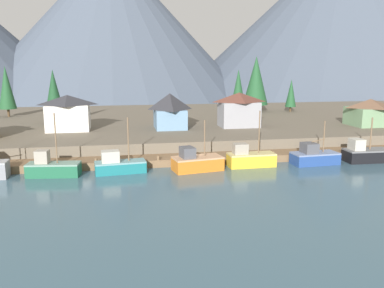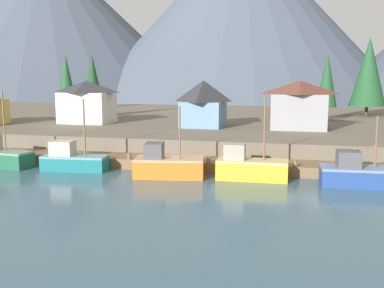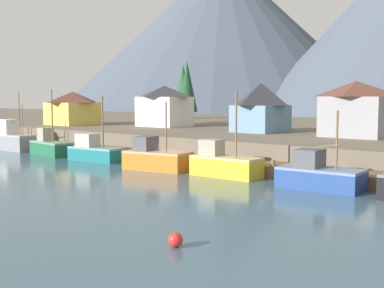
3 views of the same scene
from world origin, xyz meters
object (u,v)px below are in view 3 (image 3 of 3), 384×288
(fishing_boat_yellow, at_px, (224,164))
(conifer_near_left, at_px, (183,87))
(channel_buoy, at_px, (176,240))
(fishing_boat_grey, at_px, (13,139))
(house_yellow, at_px, (73,108))
(fishing_boat_green, at_px, (50,146))
(fishing_boat_teal, at_px, (94,151))
(house_grey, at_px, (356,109))
(conifer_mid_left, at_px, (187,87))
(fishing_boat_orange, at_px, (156,158))
(house_white, at_px, (164,106))
(house_blue, at_px, (261,107))
(fishing_boat_blue, at_px, (319,175))

(fishing_boat_yellow, relative_size, conifer_near_left, 0.70)
(channel_buoy, bearing_deg, fishing_boat_grey, 157.41)
(house_yellow, bearing_deg, fishing_boat_grey, -68.31)
(fishing_boat_green, bearing_deg, fishing_boat_teal, 7.84)
(house_yellow, xyz_separation_m, channel_buoy, (49.89, -32.07, -4.76))
(house_grey, bearing_deg, conifer_mid_left, 162.48)
(fishing_boat_green, distance_m, house_grey, 34.95)
(fishing_boat_grey, xyz_separation_m, fishing_boat_orange, (26.27, -0.86, -0.29))
(house_white, relative_size, conifer_mid_left, 0.72)
(fishing_boat_grey, bearing_deg, conifer_mid_left, 79.94)
(fishing_boat_grey, bearing_deg, fishing_boat_yellow, -0.58)
(fishing_boat_grey, distance_m, house_blue, 31.84)
(fishing_boat_blue, xyz_separation_m, house_grey, (-5.04, 18.77, 4.55))
(fishing_boat_grey, xyz_separation_m, fishing_boat_green, (8.51, -0.33, -0.35))
(fishing_boat_blue, bearing_deg, conifer_near_left, 136.87)
(house_white, xyz_separation_m, house_yellow, (-13.72, -5.98, -0.43))
(fishing_boat_green, distance_m, house_yellow, 20.06)
(fishing_boat_yellow, height_order, conifer_mid_left, conifer_mid_left)
(fishing_boat_teal, xyz_separation_m, fishing_boat_blue, (26.28, -0.13, 0.00))
(house_blue, distance_m, house_yellow, 31.23)
(fishing_boat_green, relative_size, house_blue, 1.18)
(house_grey, xyz_separation_m, channel_buoy, (6.81, -36.88, -5.25))
(fishing_boat_teal, distance_m, fishing_boat_yellow, 17.26)
(house_grey, relative_size, house_white, 0.97)
(fishing_boat_grey, relative_size, fishing_boat_yellow, 1.01)
(conifer_near_left, xyz_separation_m, conifer_mid_left, (11.27, -11.95, -0.24))
(fishing_boat_orange, xyz_separation_m, house_grey, (11.42, 19.22, 4.50))
(fishing_boat_blue, relative_size, conifer_near_left, 0.60)
(conifer_mid_left, distance_m, channel_buoy, 62.20)
(fishing_boat_orange, height_order, house_yellow, house_yellow)
(house_white, height_order, house_yellow, house_white)
(fishing_boat_grey, xyz_separation_m, house_grey, (37.69, 18.36, 4.21))
(house_yellow, height_order, conifer_mid_left, conifer_mid_left)
(fishing_boat_teal, height_order, fishing_boat_yellow, fishing_boat_yellow)
(fishing_boat_blue, xyz_separation_m, conifer_mid_left, (-37.87, 29.13, 7.39))
(conifer_mid_left, relative_size, channel_buoy, 14.36)
(fishing_boat_teal, distance_m, house_yellow, 26.17)
(house_grey, distance_m, house_white, 29.39)
(fishing_boat_grey, xyz_separation_m, fishing_boat_blue, (42.73, -0.41, -0.34))
(house_white, relative_size, conifer_near_left, 0.68)
(house_grey, height_order, house_yellow, house_grey)
(fishing_boat_grey, height_order, house_grey, house_grey)
(fishing_boat_grey, bearing_deg, house_blue, 35.93)
(house_white, xyz_separation_m, channel_buoy, (36.18, -38.05, -5.18))
(fishing_boat_green, height_order, fishing_boat_orange, fishing_boat_green)
(fishing_boat_green, relative_size, fishing_boat_teal, 1.11)
(fishing_boat_green, relative_size, house_grey, 1.10)
(fishing_boat_teal, bearing_deg, conifer_near_left, 113.44)
(fishing_boat_orange, xyz_separation_m, fishing_boat_yellow, (7.44, 0.78, 0.01))
(fishing_boat_orange, bearing_deg, fishing_boat_teal, 166.97)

